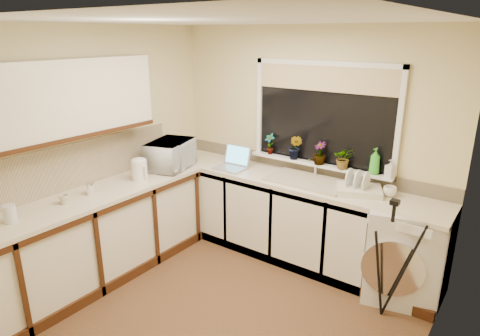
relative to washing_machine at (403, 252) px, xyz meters
name	(u,v)px	position (x,y,z in m)	size (l,w,h in m)	color
floor	(221,308)	(-1.23, -1.17, -0.45)	(3.20, 3.20, 0.00)	brown
ceiling	(216,20)	(-1.23, -1.17, 2.00)	(3.20, 3.20, 0.00)	white
wall_back	(305,143)	(-1.23, 0.33, 0.78)	(3.20, 3.20, 0.00)	beige
wall_front	(42,257)	(-1.23, -2.67, 0.78)	(3.20, 3.20, 0.00)	beige
wall_left	(97,149)	(-2.83, -1.17, 0.78)	(3.00, 3.00, 0.00)	beige
wall_right	(428,234)	(0.37, -1.17, 0.78)	(3.00, 3.00, 0.00)	beige
base_cabinet_back	(264,212)	(-1.55, 0.03, -0.02)	(2.55, 0.60, 0.86)	silver
base_cabinet_left	(98,238)	(-2.53, -1.47, -0.02)	(0.54, 2.40, 0.86)	silver
worktop_back	(290,180)	(-1.23, 0.03, 0.43)	(3.20, 0.60, 0.04)	beige
worktop_left	(93,196)	(-2.53, -1.47, 0.43)	(0.60, 2.40, 0.04)	beige
upper_cabinet	(57,100)	(-2.67, -1.62, 1.35)	(0.28, 1.90, 0.70)	silver
splashback_left	(73,166)	(-2.81, -1.47, 0.68)	(0.02, 2.40, 0.45)	beige
splashback_back	(303,165)	(-1.23, 0.32, 0.52)	(3.20, 0.02, 0.14)	beige
window_glass	(323,115)	(-1.03, 0.32, 1.10)	(1.50, 0.02, 1.00)	black
window_blind	(324,79)	(-1.03, 0.29, 1.48)	(1.50, 0.02, 0.25)	tan
windowsill	(318,164)	(-1.03, 0.26, 0.59)	(1.60, 0.14, 0.03)	white
sink	(307,181)	(-1.03, 0.03, 0.46)	(0.82, 0.46, 0.03)	tan
faucet	(316,167)	(-1.03, 0.21, 0.57)	(0.03, 0.03, 0.24)	silver
washing_machine	(403,252)	(0.00, 0.00, 0.00)	(0.63, 0.61, 0.90)	silver
laptop	(234,162)	(-1.93, -0.03, 0.52)	(0.34, 0.32, 0.25)	#A1A0A7
kettle	(139,170)	(-2.47, -0.93, 0.56)	(0.16, 0.16, 0.21)	white
dish_rack	(359,190)	(-0.48, 0.04, 0.48)	(0.41, 0.31, 0.06)	beige
tripod	(388,260)	(-0.03, -0.40, 0.09)	(0.53, 0.53, 1.09)	black
glass_jug	(10,214)	(-2.53, -2.24, 0.53)	(0.10, 0.10, 0.15)	silver
steel_jar	(91,189)	(-2.53, -1.48, 0.51)	(0.08, 0.08, 0.11)	white
microwave	(171,155)	(-2.50, -0.45, 0.61)	(0.57, 0.38, 0.31)	white
plant_a	(270,144)	(-1.62, 0.25, 0.72)	(0.12, 0.08, 0.24)	#999999
plant_b	(295,147)	(-1.29, 0.23, 0.74)	(0.15, 0.12, 0.27)	#999999
plant_c	(320,153)	(-1.00, 0.22, 0.72)	(0.14, 0.14, 0.24)	#999999
plant_d	(344,158)	(-0.73, 0.23, 0.71)	(0.20, 0.17, 0.22)	#999999
soap_bottle_green	(375,161)	(-0.42, 0.25, 0.73)	(0.10, 0.10, 0.26)	green
soap_bottle_clear	(391,168)	(-0.27, 0.25, 0.69)	(0.08, 0.08, 0.17)	#999999
cup_back	(390,191)	(-0.22, 0.13, 0.50)	(0.12, 0.12, 0.10)	white
cup_left	(64,199)	(-2.53, -1.77, 0.49)	(0.09, 0.09, 0.08)	#BEB89D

